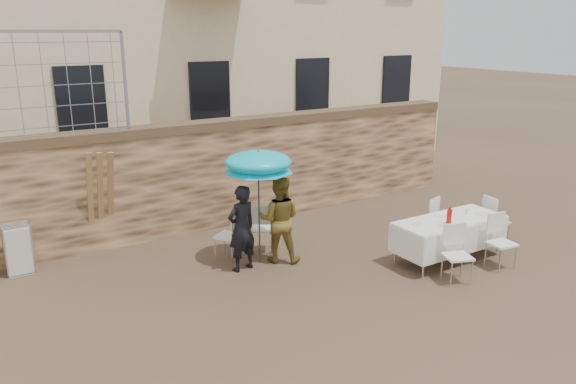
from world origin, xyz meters
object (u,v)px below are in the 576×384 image
umbrella (258,166)px  soda_bottle (449,216)px  table_chair_side (496,220)px  couple_chair_left (228,234)px  woman_dress (279,219)px  man_suit (242,228)px  chair_stack_right (17,246)px  couple_chair_right (262,227)px  banquet_table (450,221)px  table_chair_back (425,220)px  table_chair_front_right (502,242)px  table_chair_front_left (458,255)px

umbrella → soda_bottle: size_ratio=7.32×
table_chair_side → couple_chair_left: bearing=76.8°
woman_dress → man_suit: bearing=36.0°
couple_chair_left → chair_stack_right: size_ratio=1.04×
couple_chair_right → chair_stack_right: size_ratio=1.04×
table_chair_side → chair_stack_right: 8.79m
woman_dress → soda_bottle: bearing=-179.2°
man_suit → banquet_table: 3.72m
couple_chair_right → woman_dress: bearing=124.8°
soda_bottle → umbrella: bearing=146.9°
couple_chair_left → table_chair_back: 3.81m
chair_stack_right → banquet_table: bearing=-28.0°
umbrella → couple_chair_left: size_ratio=1.98×
table_chair_front_right → table_chair_back: bearing=107.3°
table_chair_back → table_chair_side: size_ratio=1.00×
couple_chair_left → banquet_table: (3.38, -2.11, 0.25)m
couple_chair_right → table_chair_front_left: same height
couple_chair_left → table_chair_back: bearing=124.0°
woman_dress → table_chair_front_right: size_ratio=1.64×
table_chair_front_right → table_chair_back: 1.58m
man_suit → chair_stack_right: 3.88m
umbrella → table_chair_back: umbrella is taller
man_suit → umbrella: bearing=-176.9°
table_chair_front_right → table_chair_side: same height
couple_chair_right → table_chair_side: size_ratio=1.00×
table_chair_front_left → couple_chair_right: bearing=146.5°
woman_dress → table_chair_front_left: size_ratio=1.64×
couple_chair_right → couple_chair_left: bearing=29.6°
couple_chair_right → soda_bottle: 3.38m
couple_chair_right → soda_bottle: size_ratio=3.69×
banquet_table → table_chair_front_left: table_chair_front_left is taller
man_suit → umbrella: (0.40, 0.10, 1.03)m
man_suit → soda_bottle: size_ratio=5.86×
soda_bottle → chair_stack_right: bearing=150.2°
table_chair_front_left → chair_stack_right: 7.46m
soda_bottle → couple_chair_right: bearing=137.6°
table_chair_side → chair_stack_right: (-8.09, 3.46, -0.02)m
man_suit → table_chair_side: (4.78, -1.46, -0.28)m
soda_bottle → table_chair_back: soda_bottle is taller
man_suit → umbrella: 1.11m
table_chair_front_right → table_chair_side: (0.90, 0.85, 0.00)m
man_suit → couple_chair_right: size_ratio=1.59×
umbrella → table_chair_side: size_ratio=1.98×
soda_bottle → chair_stack_right: soda_bottle is taller
woman_dress → chair_stack_right: bearing=9.8°
banquet_table → table_chair_front_right: (0.50, -0.75, -0.25)m
chair_stack_right → table_chair_front_left: bearing=-35.3°
umbrella → table_chair_back: bearing=-15.2°
table_chair_front_left → table_chair_side: size_ratio=1.00×
soda_bottle → chair_stack_right: size_ratio=0.28×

